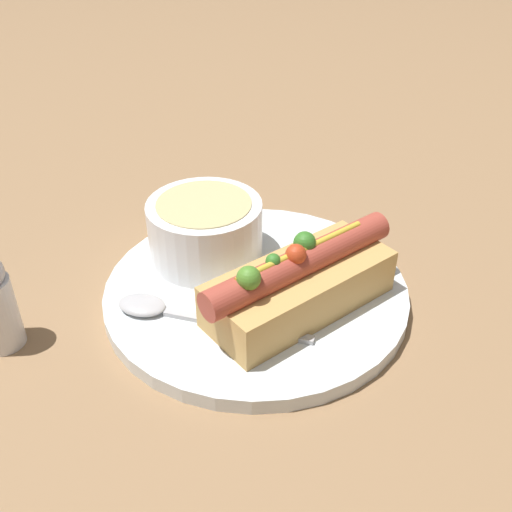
# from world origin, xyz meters

# --- Properties ---
(ground_plane) EXTENTS (4.00, 4.00, 0.00)m
(ground_plane) POSITION_xyz_m (0.00, 0.00, 0.00)
(ground_plane) COLOR #93704C
(dinner_plate) EXTENTS (0.25, 0.25, 0.01)m
(dinner_plate) POSITION_xyz_m (0.00, 0.00, 0.01)
(dinner_plate) COLOR white
(dinner_plate) RESTS_ON ground_plane
(hot_dog) EXTENTS (0.17, 0.08, 0.06)m
(hot_dog) POSITION_xyz_m (0.01, -0.04, 0.04)
(hot_dog) COLOR tan
(hot_dog) RESTS_ON dinner_plate
(soup_bowl) EXTENTS (0.10, 0.10, 0.05)m
(soup_bowl) POSITION_xyz_m (-0.01, 0.06, 0.04)
(soup_bowl) COLOR white
(soup_bowl) RESTS_ON dinner_plate
(spoon) EXTENTS (0.12, 0.13, 0.01)m
(spoon) POSITION_xyz_m (-0.08, 0.01, 0.02)
(spoon) COLOR #B7B7BC
(spoon) RESTS_ON dinner_plate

